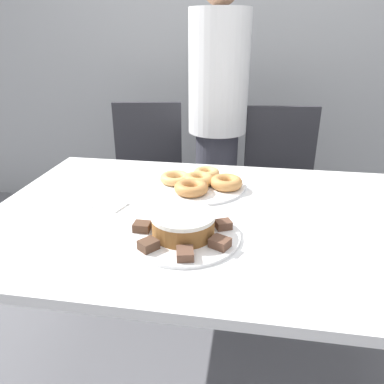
# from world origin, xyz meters

# --- Properties ---
(ground_plane) EXTENTS (12.00, 12.00, 0.00)m
(ground_plane) POSITION_xyz_m (0.00, 0.00, 0.00)
(ground_plane) COLOR slate
(wall_back) EXTENTS (8.00, 0.05, 2.60)m
(wall_back) POSITION_xyz_m (0.00, 1.59, 1.30)
(wall_back) COLOR #A8AAAD
(wall_back) RESTS_ON ground_plane
(table) EXTENTS (1.49, 0.97, 0.73)m
(table) POSITION_xyz_m (0.00, 0.00, 0.64)
(table) COLOR white
(table) RESTS_ON ground_plane
(person_standing) EXTENTS (0.31, 0.31, 1.57)m
(person_standing) POSITION_xyz_m (-0.08, 0.91, 0.83)
(person_standing) COLOR #383842
(person_standing) RESTS_ON ground_plane
(office_chair_left) EXTENTS (0.51, 0.51, 0.91)m
(office_chair_left) POSITION_xyz_m (-0.47, 0.85, 0.43)
(office_chair_left) COLOR black
(office_chair_left) RESTS_ON ground_plane
(office_chair_right) EXTENTS (0.49, 0.49, 0.91)m
(office_chair_right) POSITION_xyz_m (0.29, 0.85, 0.43)
(office_chair_right) COLOR black
(office_chair_right) RESTS_ON ground_plane
(plate_cake) EXTENTS (0.33, 0.33, 0.01)m
(plate_cake) POSITION_xyz_m (-0.07, -0.17, 0.73)
(plate_cake) COLOR white
(plate_cake) RESTS_ON table
(plate_donuts) EXTENTS (0.36, 0.36, 0.01)m
(plate_donuts) POSITION_xyz_m (-0.09, 0.22, 0.73)
(plate_donuts) COLOR white
(plate_donuts) RESTS_ON table
(frosted_cake) EXTENTS (0.18, 0.18, 0.07)m
(frosted_cake) POSITION_xyz_m (-0.07, -0.17, 0.77)
(frosted_cake) COLOR brown
(frosted_cake) RESTS_ON plate_cake
(lamington_0) EXTENTS (0.06, 0.06, 0.03)m
(lamington_0) POSITION_xyz_m (-0.15, -0.26, 0.75)
(lamington_0) COLOR #513828
(lamington_0) RESTS_ON plate_cake
(lamington_1) EXTENTS (0.05, 0.06, 0.02)m
(lamington_1) POSITION_xyz_m (-0.05, -0.29, 0.75)
(lamington_1) COLOR brown
(lamington_1) RESTS_ON plate_cake
(lamington_2) EXTENTS (0.06, 0.06, 0.03)m
(lamington_2) POSITION_xyz_m (0.04, -0.22, 0.75)
(lamington_2) COLOR brown
(lamington_2) RESTS_ON plate_cake
(lamington_3) EXTENTS (0.06, 0.05, 0.02)m
(lamington_3) POSITION_xyz_m (0.04, -0.11, 0.75)
(lamington_3) COLOR brown
(lamington_3) RESTS_ON plate_cake
(lamington_4) EXTENTS (0.06, 0.06, 0.03)m
(lamington_4) POSITION_xyz_m (-0.04, -0.05, 0.75)
(lamington_4) COLOR brown
(lamington_4) RESTS_ON plate_cake
(lamington_5) EXTENTS (0.06, 0.07, 0.02)m
(lamington_5) POSITION_xyz_m (-0.15, -0.07, 0.75)
(lamington_5) COLOR #513828
(lamington_5) RESTS_ON plate_cake
(lamington_6) EXTENTS (0.05, 0.04, 0.03)m
(lamington_6) POSITION_xyz_m (-0.20, -0.17, 0.75)
(lamington_6) COLOR #513828
(lamington_6) RESTS_ON plate_cake
(donut_0) EXTENTS (0.12, 0.12, 0.04)m
(donut_0) POSITION_xyz_m (-0.09, 0.22, 0.76)
(donut_0) COLOR tan
(donut_0) RESTS_ON plate_donuts
(donut_1) EXTENTS (0.11, 0.11, 0.03)m
(donut_1) POSITION_xyz_m (-0.07, 0.30, 0.75)
(donut_1) COLOR #E5AD66
(donut_1) RESTS_ON plate_donuts
(donut_2) EXTENTS (0.12, 0.12, 0.03)m
(donut_2) POSITION_xyz_m (-0.18, 0.23, 0.75)
(donut_2) COLOR #E5AD66
(donut_2) RESTS_ON plate_donuts
(donut_3) EXTENTS (0.12, 0.12, 0.04)m
(donut_3) POSITION_xyz_m (-0.10, 0.14, 0.76)
(donut_3) COLOR #C68447
(donut_3) RESTS_ON plate_donuts
(donut_4) EXTENTS (0.12, 0.12, 0.04)m
(donut_4) POSITION_xyz_m (0.02, 0.21, 0.76)
(donut_4) COLOR #D18E4C
(donut_4) RESTS_ON plate_donuts
(napkin) EXTENTS (0.12, 0.11, 0.01)m
(napkin) POSITION_xyz_m (-0.36, -0.00, 0.73)
(napkin) COLOR white
(napkin) RESTS_ON table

